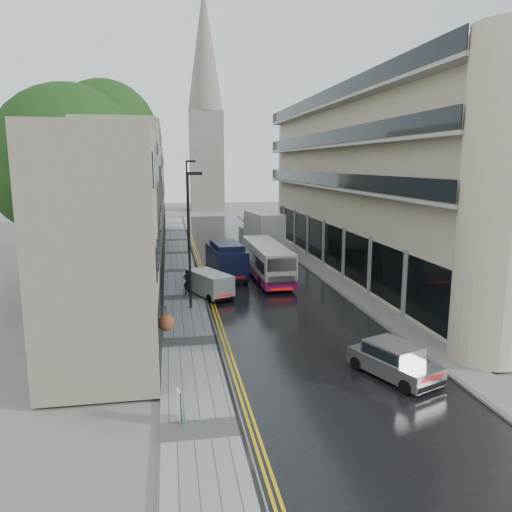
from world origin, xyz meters
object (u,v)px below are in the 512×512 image
object	(u,v)px
tree_near	(73,191)
white_van	(210,290)
tree_far	(104,192)
white_lorry	(256,236)
lamp_post_far	(187,207)
cream_bus	(261,269)
pedestrian	(188,282)
navy_van	(218,265)
silver_hatchback	(407,376)
estate_sign	(179,405)
lamp_post_near	(189,242)

from	to	relation	value
tree_near	white_van	bearing A→B (deg)	-14.47
tree_far	white_lorry	size ratio (longest dim) A/B	1.60
white_van	lamp_post_far	size ratio (longest dim) A/B	0.42
cream_bus	pedestrian	xyz separation A→B (m)	(-5.16, -1.26, -0.40)
cream_bus	tree_far	bearing A→B (deg)	134.22
white_van	pedestrian	xyz separation A→B (m)	(-1.31, 2.06, 0.08)
tree_far	navy_van	world-z (taller)	tree_far
white_lorry	silver_hatchback	world-z (taller)	white_lorry
navy_van	estate_sign	bearing A→B (deg)	-104.94
silver_hatchback	white_lorry	bearing A→B (deg)	69.77
white_van	lamp_post_far	bearing A→B (deg)	67.29
tree_far	navy_van	distance (m)	14.40
navy_van	estate_sign	size ratio (longest dim) A/B	5.27
tree_far	estate_sign	xyz separation A→B (m)	(5.66, -29.68, -5.58)
white_van	lamp_post_near	xyz separation A→B (m)	(-1.25, -1.19, 3.27)
white_van	estate_sign	world-z (taller)	white_van
tree_far	white_van	size ratio (longest dim) A/B	3.35
cream_bus	estate_sign	bearing A→B (deg)	-109.46
cream_bus	white_lorry	bearing A→B (deg)	80.87
tree_far	silver_hatchback	xyz separation A→B (m)	(14.20, -29.00, -5.49)
tree_near	estate_sign	world-z (taller)	tree_near
lamp_post_near	lamp_post_far	bearing A→B (deg)	99.99
navy_van	lamp_post_near	distance (m)	6.97
silver_hatchback	navy_van	distance (m)	19.48
navy_van	pedestrian	xyz separation A→B (m)	(-2.29, -2.78, -0.50)
silver_hatchback	lamp_post_far	world-z (taller)	lamp_post_far
tree_far	lamp_post_near	world-z (taller)	tree_far
lamp_post_near	lamp_post_far	world-z (taller)	lamp_post_far
cream_bus	lamp_post_near	size ratio (longest dim) A/B	1.21
tree_near	cream_bus	world-z (taller)	tree_near
pedestrian	lamp_post_near	distance (m)	4.55
lamp_post_far	pedestrian	bearing A→B (deg)	-111.99
cream_bus	white_lorry	size ratio (longest dim) A/B	1.25
pedestrian	white_lorry	bearing A→B (deg)	-97.39
silver_hatchback	white_van	bearing A→B (deg)	92.62
white_lorry	white_van	xyz separation A→B (m)	(-5.53, -14.60, -1.20)
estate_sign	lamp_post_far	bearing A→B (deg)	77.55
cream_bus	lamp_post_near	xyz separation A→B (m)	(-5.10, -4.51, 2.78)
pedestrian	lamp_post_near	world-z (taller)	lamp_post_near
tree_near	lamp_post_far	distance (m)	18.41
pedestrian	estate_sign	bearing A→B (deg)	108.01
pedestrian	lamp_post_near	xyz separation A→B (m)	(0.05, -3.25, 3.18)
cream_bus	white_lorry	xyz separation A→B (m)	(1.68, 11.28, 0.72)
estate_sign	white_van	bearing A→B (deg)	71.66
pedestrian	lamp_post_near	bearing A→B (deg)	112.17
silver_hatchback	white_van	world-z (taller)	white_van
tree_far	cream_bus	size ratio (longest dim) A/B	1.28
tree_near	white_van	xyz separation A→B (m)	(8.20, -2.12, -6.08)
lamp_post_far	navy_van	bearing A→B (deg)	-103.03
silver_hatchback	navy_van	world-z (taller)	navy_van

